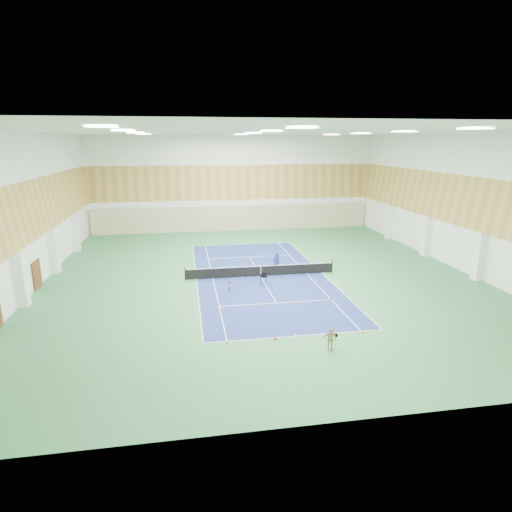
# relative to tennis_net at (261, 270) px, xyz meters

# --- Properties ---
(ground) EXTENTS (40.00, 40.00, 0.00)m
(ground) POSITION_rel_tennis_net_xyz_m (0.00, 0.00, -0.55)
(ground) COLOR #307242
(ground) RESTS_ON ground
(room_shell) EXTENTS (36.00, 40.00, 12.00)m
(room_shell) POSITION_rel_tennis_net_xyz_m (0.00, 0.00, 5.45)
(room_shell) COLOR white
(room_shell) RESTS_ON ground
(wood_cladding) EXTENTS (36.00, 40.00, 8.00)m
(wood_cladding) POSITION_rel_tennis_net_xyz_m (0.00, 0.00, 7.45)
(wood_cladding) COLOR tan
(wood_cladding) RESTS_ON room_shell
(ceiling_light_grid) EXTENTS (21.40, 25.40, 0.06)m
(ceiling_light_grid) POSITION_rel_tennis_net_xyz_m (0.00, 0.00, 11.37)
(ceiling_light_grid) COLOR white
(ceiling_light_grid) RESTS_ON room_shell
(court_surface) EXTENTS (10.97, 23.77, 0.01)m
(court_surface) POSITION_rel_tennis_net_xyz_m (0.00, 0.00, -0.55)
(court_surface) COLOR navy
(court_surface) RESTS_ON ground
(tennis_balls_scatter) EXTENTS (10.57, 22.77, 0.07)m
(tennis_balls_scatter) POSITION_rel_tennis_net_xyz_m (0.00, 0.00, -0.50)
(tennis_balls_scatter) COLOR #BBD824
(tennis_balls_scatter) RESTS_ON ground
(tennis_net) EXTENTS (12.80, 0.10, 1.10)m
(tennis_net) POSITION_rel_tennis_net_xyz_m (0.00, 0.00, 0.00)
(tennis_net) COLOR black
(tennis_net) RESTS_ON ground
(back_curtain) EXTENTS (35.40, 0.16, 3.20)m
(back_curtain) POSITION_rel_tennis_net_xyz_m (0.00, 19.75, 1.05)
(back_curtain) COLOR #C6B793
(back_curtain) RESTS_ON ground
(door_left_b) EXTENTS (0.08, 1.80, 2.20)m
(door_left_b) POSITION_rel_tennis_net_xyz_m (-17.92, 0.00, 0.55)
(door_left_b) COLOR #593319
(door_left_b) RESTS_ON ground
(coach) EXTENTS (0.76, 0.58, 1.86)m
(coach) POSITION_rel_tennis_net_xyz_m (1.50, 0.60, 0.38)
(coach) COLOR navy
(coach) RESTS_ON ground
(child_court) EXTENTS (0.52, 0.43, 0.97)m
(child_court) POSITION_rel_tennis_net_xyz_m (-3.01, -3.47, -0.06)
(child_court) COLOR #9C9CA4
(child_court) RESTS_ON ground
(child_apron) EXTENTS (0.83, 0.51, 1.31)m
(child_apron) POSITION_rel_tennis_net_xyz_m (1.43, -13.86, 0.11)
(child_apron) COLOR tan
(child_apron) RESTS_ON ground
(ball_cart) EXTENTS (0.67, 0.67, 0.90)m
(ball_cart) POSITION_rel_tennis_net_xyz_m (-0.10, -2.05, -0.10)
(ball_cart) COLOR black
(ball_cart) RESTS_ON ground
(cone_svc_a) EXTENTS (0.22, 0.22, 0.25)m
(cone_svc_a) POSITION_rel_tennis_net_xyz_m (-4.07, -6.08, -0.43)
(cone_svc_a) COLOR orange
(cone_svc_a) RESTS_ON ground
(cone_svc_b) EXTENTS (0.19, 0.19, 0.21)m
(cone_svc_b) POSITION_rel_tennis_net_xyz_m (-1.18, -6.65, -0.44)
(cone_svc_b) COLOR orange
(cone_svc_b) RESTS_ON ground
(cone_svc_c) EXTENTS (0.21, 0.21, 0.23)m
(cone_svc_c) POSITION_rel_tennis_net_xyz_m (0.83, -6.76, -0.43)
(cone_svc_c) COLOR #FF650D
(cone_svc_c) RESTS_ON ground
(cone_svc_d) EXTENTS (0.21, 0.21, 0.23)m
(cone_svc_d) POSITION_rel_tennis_net_xyz_m (4.04, -6.53, -0.43)
(cone_svc_d) COLOR #DE4B0B
(cone_svc_d) RESTS_ON ground
(cone_base_a) EXTENTS (0.19, 0.19, 0.20)m
(cone_base_a) POSITION_rel_tennis_net_xyz_m (-4.15, -12.21, -0.45)
(cone_base_a) COLOR orange
(cone_base_a) RESTS_ON ground
(cone_base_b) EXTENTS (0.23, 0.23, 0.25)m
(cone_base_b) POSITION_rel_tennis_net_xyz_m (-1.29, -12.13, -0.43)
(cone_base_b) COLOR red
(cone_base_b) RESTS_ON ground
(cone_base_c) EXTENTS (0.17, 0.17, 0.19)m
(cone_base_c) POSITION_rel_tennis_net_xyz_m (0.95, -11.60, -0.46)
(cone_base_c) COLOR #F1510C
(cone_base_c) RESTS_ON ground
(cone_base_d) EXTENTS (0.20, 0.20, 0.22)m
(cone_base_d) POSITION_rel_tennis_net_xyz_m (4.10, -12.15, -0.44)
(cone_base_d) COLOR #DC5C0B
(cone_base_d) RESTS_ON ground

